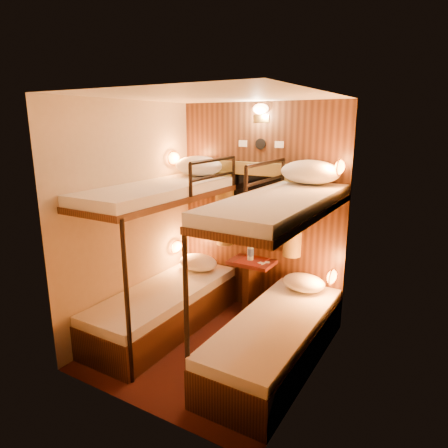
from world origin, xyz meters
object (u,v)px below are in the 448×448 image
Objects in this scene: bunk_right at (277,307)px; table at (251,280)px; bottle_left at (251,251)px; bottle_right at (251,253)px; bunk_left at (164,280)px.

bunk_right reaches higher than table.
bottle_left is 0.02m from bottle_right.
table is (-0.65, 0.78, -0.14)m from bunk_right.
bottle_left is at bearing 51.70° from bunk_left.
table is at bearing 129.67° from bunk_right.
bottle_right is at bearing 164.51° from table.
bottle_right is at bearing 51.43° from bunk_left.
bunk_right is at bearing -49.65° from bottle_right.
table is 3.07× the size of bottle_right.
bottle_left is at bearing 116.80° from bottle_right.
bunk_right is at bearing 0.00° from bunk_left.
bottle_left is (-0.02, 0.01, 0.35)m from table.
table is 0.33m from bottle_right.
bunk_right is 1.02m from table.
bottle_right is at bearing -63.20° from bottle_left.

